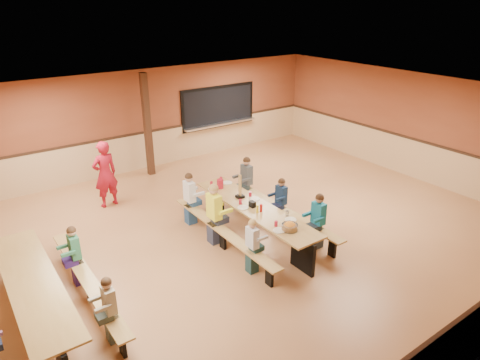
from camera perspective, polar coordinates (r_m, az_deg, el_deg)
ground at (r=9.76m, az=0.30°, el=-6.92°), size 12.00×12.00×0.00m
room_envelope at (r=9.43m, az=0.31°, el=-3.29°), size 12.04×10.04×3.02m
kitchen_pass_through at (r=14.41m, az=-2.87°, el=9.50°), size 2.78×0.28×1.38m
structural_post at (r=12.67m, az=-12.25°, el=7.12°), size 0.18×0.18×3.00m
cafeteria_table_main at (r=9.33m, az=1.92°, el=-4.75°), size 1.91×3.70×0.74m
cafeteria_table_second at (r=7.84m, az=-25.67°, el=-13.35°), size 1.91×3.70×0.74m
seated_child_white_left at (r=8.18m, az=1.64°, el=-8.85°), size 0.33×0.27×1.12m
seated_adult_yellow at (r=9.08m, az=-3.45°, el=-4.59°), size 0.43×0.36×1.34m
seated_child_grey_left at (r=9.92m, az=-6.71°, el=-2.52°), size 0.38×0.31×1.24m
seated_child_teal_right at (r=9.07m, az=10.34°, el=-5.45°), size 0.37×0.30×1.22m
seated_child_navy_right at (r=9.83m, az=5.47°, el=-2.99°), size 0.34×0.28×1.15m
seated_child_char_right at (r=10.75m, az=0.88°, el=-0.20°), size 0.39×0.32×1.26m
seated_child_green_sec at (r=8.41m, az=-21.06°, el=-9.42°), size 0.35×0.28×1.17m
seated_child_tan_sec at (r=6.99m, az=-16.91°, el=-16.28°), size 0.33×0.27×1.13m
standing_woman at (r=11.11m, az=-17.54°, el=0.74°), size 0.68×0.50×1.71m
punch_pitcher at (r=10.07m, az=-2.66°, el=-0.52°), size 0.16×0.16×0.22m
chip_bowl at (r=8.37m, az=6.64°, el=-6.17°), size 0.32×0.32×0.15m
napkin_dispenser at (r=9.19m, az=1.64°, el=-3.24°), size 0.10×0.14×0.13m
condiment_mustard at (r=8.96m, az=2.35°, el=-3.86°), size 0.06×0.06×0.17m
condiment_ketchup at (r=9.00m, az=2.84°, el=-3.74°), size 0.06×0.06×0.17m
table_paddle at (r=9.58m, az=-0.00°, el=-1.62°), size 0.16×0.16×0.56m
place_settings at (r=9.21m, az=1.94°, el=-3.27°), size 0.65×3.30×0.11m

